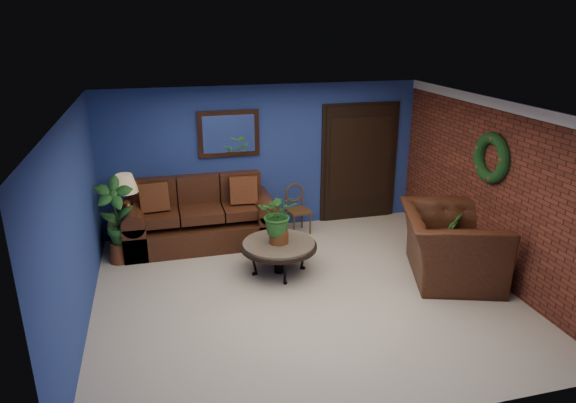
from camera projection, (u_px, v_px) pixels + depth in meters
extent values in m
plane|color=beige|center=(304.00, 293.00, 6.96)|extent=(5.50, 5.50, 0.00)
cube|color=navy|center=(264.00, 158.00, 8.82)|extent=(5.50, 0.04, 2.50)
cube|color=navy|center=(75.00, 227.00, 5.89)|extent=(0.04, 5.00, 2.50)
cube|color=maroon|center=(493.00, 190.00, 7.19)|extent=(0.04, 5.00, 2.50)
cube|color=white|center=(306.00, 109.00, 6.12)|extent=(5.50, 5.00, 0.02)
cube|color=white|center=(503.00, 105.00, 6.79)|extent=(0.03, 5.00, 0.14)
cube|color=#472515|center=(229.00, 134.00, 8.48)|extent=(1.02, 0.06, 0.77)
cube|color=black|center=(359.00, 163.00, 9.27)|extent=(1.44, 0.06, 2.18)
torus|color=black|center=(491.00, 158.00, 7.07)|extent=(0.16, 0.72, 0.72)
cube|color=#452513|center=(202.00, 232.00, 8.44)|extent=(2.44, 1.05, 0.40)
cube|color=#452513|center=(199.00, 204.00, 8.66)|extent=(2.08, 0.29, 1.00)
cube|color=#452513|center=(157.00, 217.00, 8.09)|extent=(0.67, 0.72, 0.16)
cube|color=#452513|center=(201.00, 213.00, 8.25)|extent=(0.67, 0.72, 0.16)
cube|color=#452513|center=(244.00, 209.00, 8.42)|extent=(0.67, 0.72, 0.16)
cube|color=#452513|center=(136.00, 234.00, 8.16)|extent=(0.35, 1.05, 0.55)
cube|color=#452513|center=(264.00, 222.00, 8.66)|extent=(0.35, 1.05, 0.55)
cube|color=brown|center=(154.00, 198.00, 8.02)|extent=(0.44, 0.13, 0.44)
cube|color=brown|center=(244.00, 190.00, 8.36)|extent=(0.44, 0.13, 0.44)
cylinder|color=#545049|center=(279.00, 244.00, 7.39)|extent=(1.04, 1.04, 0.05)
cylinder|color=black|center=(279.00, 246.00, 7.40)|extent=(1.10, 1.10, 0.05)
cylinder|color=black|center=(279.00, 259.00, 7.47)|extent=(0.14, 0.14, 0.42)
cube|color=#545049|center=(128.00, 218.00, 8.10)|extent=(0.58, 0.58, 0.05)
cube|color=black|center=(129.00, 221.00, 8.12)|extent=(0.62, 0.62, 0.04)
cube|color=black|center=(131.00, 243.00, 8.24)|extent=(0.52, 0.52, 0.03)
cylinder|color=black|center=(113.00, 242.00, 7.91)|extent=(0.03, 0.03, 0.54)
cylinder|color=black|center=(146.00, 238.00, 8.03)|extent=(0.03, 0.03, 0.54)
cylinder|color=black|center=(115.00, 230.00, 8.36)|extent=(0.03, 0.03, 0.54)
cylinder|color=black|center=(146.00, 227.00, 8.47)|extent=(0.03, 0.03, 0.54)
cylinder|color=#472515|center=(128.00, 215.00, 8.09)|extent=(0.24, 0.24, 0.05)
sphere|color=#472515|center=(127.00, 208.00, 8.04)|extent=(0.22, 0.22, 0.22)
cylinder|color=#472515|center=(126.00, 197.00, 7.98)|extent=(0.02, 0.02, 0.28)
cone|color=tan|center=(125.00, 185.00, 7.92)|extent=(0.41, 0.41, 0.28)
cube|color=brown|center=(298.00, 211.00, 8.81)|extent=(0.43, 0.43, 0.04)
torus|color=brown|center=(294.00, 193.00, 8.85)|extent=(0.34, 0.10, 0.34)
cylinder|color=brown|center=(294.00, 227.00, 8.68)|extent=(0.03, 0.03, 0.38)
cylinder|color=brown|center=(310.00, 224.00, 8.81)|extent=(0.03, 0.03, 0.38)
cylinder|color=brown|center=(286.00, 221.00, 8.95)|extent=(0.03, 0.03, 0.38)
cylinder|color=brown|center=(302.00, 218.00, 9.07)|extent=(0.03, 0.03, 0.38)
imported|color=#452513|center=(450.00, 245.00, 7.27)|extent=(1.71, 1.83, 0.97)
cylinder|color=brown|center=(279.00, 237.00, 7.35)|extent=(0.28, 0.28, 0.18)
imported|color=#184F1D|center=(279.00, 214.00, 7.23)|extent=(0.68, 0.63, 0.63)
cylinder|color=brown|center=(447.00, 257.00, 7.78)|extent=(0.26, 0.26, 0.20)
imported|color=#184F1D|center=(449.00, 234.00, 7.65)|extent=(0.44, 0.39, 0.67)
cylinder|color=brown|center=(120.00, 252.00, 7.84)|extent=(0.34, 0.34, 0.30)
imported|color=#184F1D|center=(115.00, 213.00, 7.62)|extent=(0.60, 0.44, 1.08)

